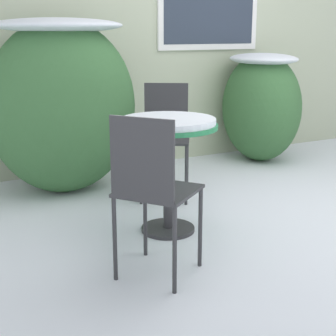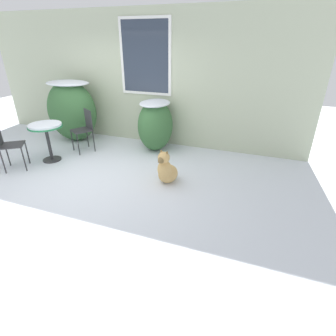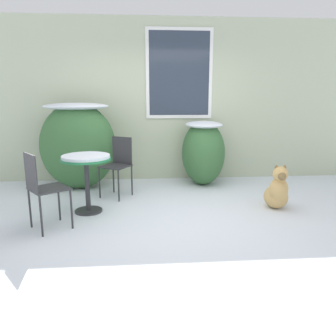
# 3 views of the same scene
# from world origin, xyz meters

# --- Properties ---
(ground_plane) EXTENTS (16.00, 16.00, 0.00)m
(ground_plane) POSITION_xyz_m (0.00, 0.00, 0.00)
(ground_plane) COLOR silver
(house_wall) EXTENTS (8.00, 0.10, 2.95)m
(house_wall) POSITION_xyz_m (0.02, 2.20, 1.50)
(house_wall) COLOR #B2BC9E
(house_wall) RESTS_ON ground_plane
(shrub_left) EXTENTS (1.27, 0.90, 1.46)m
(shrub_left) POSITION_xyz_m (-1.46, 1.62, 0.77)
(shrub_left) COLOR #386638
(shrub_left) RESTS_ON ground_plane
(shrub_middle) EXTENTS (0.76, 0.94, 1.14)m
(shrub_middle) POSITION_xyz_m (0.72, 1.72, 0.60)
(shrub_middle) COLOR #386638
(shrub_middle) RESTS_ON ground_plane
(patio_table) EXTENTS (0.66, 0.66, 0.79)m
(patio_table) POSITION_xyz_m (-1.12, 0.37, 0.65)
(patio_table) COLOR #2D2D30
(patio_table) RESTS_ON ground_plane
(patio_chair_near_table) EXTENTS (0.55, 0.55, 0.93)m
(patio_chair_near_table) POSITION_xyz_m (-0.75, 1.10, 0.53)
(patio_chair_near_table) COLOR #2D2D30
(patio_chair_near_table) RESTS_ON ground_plane
(patio_chair_far_side) EXTENTS (0.56, 0.56, 0.93)m
(patio_chair_far_side) POSITION_xyz_m (-1.53, -0.21, 0.53)
(patio_chair_far_side) COLOR #2D2D30
(patio_chair_far_side) RESTS_ON ground_plane
(dog) EXTENTS (0.39, 0.63, 0.65)m
(dog) POSITION_xyz_m (1.52, 0.29, 0.25)
(dog) COLOR tan
(dog) RESTS_ON ground_plane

